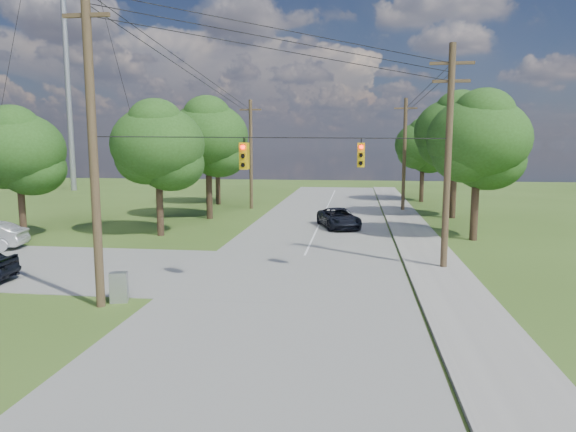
# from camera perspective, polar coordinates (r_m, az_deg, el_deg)

# --- Properties ---
(ground) EXTENTS (140.00, 140.00, 0.00)m
(ground) POSITION_cam_1_polar(r_m,az_deg,el_deg) (18.42, -7.61, -10.87)
(ground) COLOR #3A551C
(ground) RESTS_ON ground
(main_road) EXTENTS (10.00, 100.00, 0.03)m
(main_road) POSITION_cam_1_polar(r_m,az_deg,el_deg) (22.76, 0.61, -7.10)
(main_road) COLOR gray
(main_road) RESTS_ON ground
(sidewalk_east) EXTENTS (2.60, 100.00, 0.12)m
(sidewalk_east) POSITION_cam_1_polar(r_m,az_deg,el_deg) (22.96, 17.59, -7.23)
(sidewalk_east) COLOR #9F9C95
(sidewalk_east) RESTS_ON ground
(pole_sw) EXTENTS (2.00, 0.32, 12.00)m
(pole_sw) POSITION_cam_1_polar(r_m,az_deg,el_deg) (19.55, -20.92, 8.33)
(pole_sw) COLOR #4F3D28
(pole_sw) RESTS_ON ground
(pole_ne) EXTENTS (2.00, 0.32, 10.50)m
(pole_ne) POSITION_cam_1_polar(r_m,az_deg,el_deg) (25.19, 17.37, 6.55)
(pole_ne) COLOR #4F3D28
(pole_ne) RESTS_ON ground
(pole_north_e) EXTENTS (2.00, 0.32, 10.00)m
(pole_north_e) POSITION_cam_1_polar(r_m,az_deg,el_deg) (47.02, 12.81, 6.76)
(pole_north_e) COLOR #4F3D28
(pole_north_e) RESTS_ON ground
(pole_north_w) EXTENTS (2.00, 0.32, 10.00)m
(pole_north_w) POSITION_cam_1_polar(r_m,az_deg,el_deg) (47.81, -4.15, 6.95)
(pole_north_w) COLOR #4F3D28
(pole_north_w) RESTS_ON ground
(power_lines) EXTENTS (13.93, 29.62, 4.93)m
(power_lines) POSITION_cam_1_polar(r_m,az_deg,el_deg) (28.72, 1.24, 14.39)
(power_lines) COLOR black
(power_lines) RESTS_ON ground
(traffic_signals) EXTENTS (4.91, 3.27, 1.05)m
(traffic_signals) POSITION_cam_1_polar(r_m,az_deg,el_deg) (21.36, 1.93, 6.80)
(traffic_signals) COLOR #C5A00B
(traffic_signals) RESTS_ON ground
(radio_mast) EXTENTS (0.70, 0.70, 45.00)m
(radio_mast) POSITION_cam_1_polar(r_m,az_deg,el_deg) (74.60, -23.66, 20.12)
(radio_mast) COLOR #979A9D
(radio_mast) RESTS_ON ground
(tree_w_near) EXTENTS (6.00, 6.00, 8.40)m
(tree_w_near) POSITION_cam_1_polar(r_m,az_deg,el_deg) (34.24, -14.27, 7.69)
(tree_w_near) COLOR #422E21
(tree_w_near) RESTS_ON ground
(tree_w_mid) EXTENTS (6.40, 6.40, 9.22)m
(tree_w_mid) POSITION_cam_1_polar(r_m,az_deg,el_deg) (41.50, -8.88, 8.74)
(tree_w_mid) COLOR #422E21
(tree_w_mid) RESTS_ON ground
(tree_w_far) EXTENTS (6.00, 6.00, 8.73)m
(tree_w_far) POSITION_cam_1_polar(r_m,az_deg,el_deg) (51.66, -7.87, 8.21)
(tree_w_far) COLOR #422E21
(tree_w_far) RESTS_ON ground
(tree_e_near) EXTENTS (6.20, 6.20, 8.81)m
(tree_e_near) POSITION_cam_1_polar(r_m,az_deg,el_deg) (33.64, 20.36, 8.00)
(tree_e_near) COLOR #422E21
(tree_e_near) RESTS_ON ground
(tree_e_mid) EXTENTS (6.60, 6.60, 9.64)m
(tree_e_mid) POSITION_cam_1_polar(r_m,az_deg,el_deg) (43.55, 18.14, 8.83)
(tree_e_mid) COLOR #422E21
(tree_e_mid) RESTS_ON ground
(tree_e_far) EXTENTS (5.80, 5.80, 8.32)m
(tree_e_far) POSITION_cam_1_polar(r_m,az_deg,el_deg) (55.25, 14.78, 7.66)
(tree_e_far) COLOR #422E21
(tree_e_far) RESTS_ON ground
(tree_cross_n) EXTENTS (5.60, 5.60, 7.91)m
(tree_cross_n) POSITION_cam_1_polar(r_m,az_deg,el_deg) (35.86, -27.81, 6.50)
(tree_cross_n) COLOR #422E21
(tree_cross_n) RESTS_ON ground
(car_main_north) EXTENTS (3.68, 5.44, 1.38)m
(car_main_north) POSITION_cam_1_polar(r_m,az_deg,el_deg) (36.86, 5.67, -0.22)
(car_main_north) COLOR black
(car_main_north) RESTS_ON main_road
(control_cabinet) EXTENTS (0.74, 0.63, 1.15)m
(control_cabinet) POSITION_cam_1_polar(r_m,az_deg,el_deg) (20.58, -18.28, -7.52)
(control_cabinet) COLOR #979A9D
(control_cabinet) RESTS_ON ground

